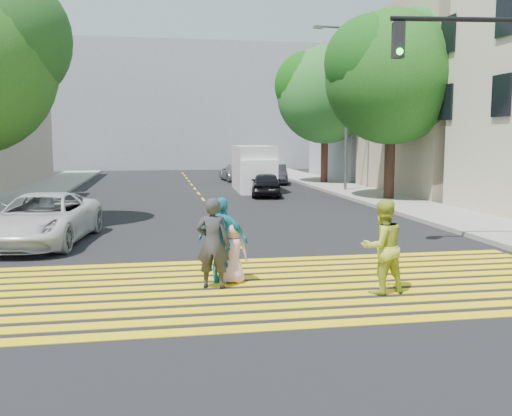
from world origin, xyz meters
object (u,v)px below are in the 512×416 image
object	(u,v)px
tree_right_far	(327,90)
pedestrian_woman	(382,247)
dark_car_parked	(276,174)
pedestrian_man	(213,243)
traffic_signal	(505,93)
pedestrian_child	(233,253)
pedestrian_extra	(223,241)
white_sedan	(42,219)
dark_car_near	(266,184)
white_van	(254,170)
silver_car	(236,172)
tree_right_near	(394,70)

from	to	relation	value
tree_right_far	pedestrian_woman	distance (m)	26.77
pedestrian_woman	dark_car_parked	bearing A→B (deg)	-107.92
pedestrian_man	traffic_signal	xyz separation A→B (m)	(7.95, 2.58, 3.26)
pedestrian_child	dark_car_parked	world-z (taller)	pedestrian_child
pedestrian_woman	pedestrian_extra	size ratio (longest dim) A/B	1.02
white_sedan	dark_car_near	world-z (taller)	white_sedan
dark_car_parked	white_van	size ratio (longest dim) A/B	0.70
silver_car	pedestrian_woman	bearing A→B (deg)	83.11
dark_car_near	pedestrian_man	bearing A→B (deg)	85.06
tree_right_near	pedestrian_woman	distance (m)	17.49
pedestrian_man	dark_car_near	size ratio (longest dim) A/B	0.49
dark_car_parked	traffic_signal	xyz separation A→B (m)	(1.30, -22.74, 3.54)
pedestrian_woman	white_van	bearing A→B (deg)	-103.64
pedestrian_man	silver_car	bearing A→B (deg)	-82.67
tree_right_near	dark_car_parked	world-z (taller)	tree_right_near
tree_right_near	white_sedan	bearing A→B (deg)	-148.54
pedestrian_child	white_van	distance (m)	20.80
traffic_signal	white_sedan	bearing A→B (deg)	172.21
tree_right_far	dark_car_parked	xyz separation A→B (m)	(-3.12, 0.84, -5.41)
pedestrian_child	white_van	xyz separation A→B (m)	(3.97, 20.41, 0.56)
pedestrian_child	white_sedan	xyz separation A→B (m)	(-4.74, 5.36, 0.07)
pedestrian_child	white_van	world-z (taller)	white_van
pedestrian_child	silver_car	xyz separation A→B (m)	(3.94, 27.88, -0.04)
tree_right_near	pedestrian_extra	size ratio (longest dim) A/B	5.04
silver_car	white_van	bearing A→B (deg)	85.66
pedestrian_woman	pedestrian_extra	world-z (taller)	pedestrian_woman
dark_car_near	white_van	bearing A→B (deg)	-79.21
pedestrian_child	traffic_signal	distance (m)	8.61
pedestrian_woman	traffic_signal	world-z (taller)	traffic_signal
silver_car	traffic_signal	xyz separation A→B (m)	(3.57, -25.58, 3.57)
dark_car_near	silver_car	xyz separation A→B (m)	(-0.10, 10.62, -0.03)
pedestrian_woman	white_van	world-z (taller)	white_van
tree_right_near	dark_car_parked	distance (m)	12.70
dark_car_parked	pedestrian_man	bearing A→B (deg)	-96.10
pedestrian_woman	silver_car	bearing A→B (deg)	-102.76
pedestrian_child	white_sedan	size ratio (longest dim) A/B	0.25
pedestrian_child	pedestrian_extra	xyz separation A→B (m)	(-0.20, 0.04, 0.25)
white_van	traffic_signal	distance (m)	18.69
tree_right_far	pedestrian_woman	bearing A→B (deg)	-104.50
pedestrian_child	white_sedan	distance (m)	7.15
dark_car_near	white_van	size ratio (longest dim) A/B	0.68
tree_right_far	dark_car_parked	bearing A→B (deg)	164.93
pedestrian_extra	white_van	bearing A→B (deg)	-77.60
pedestrian_woman	white_sedan	distance (m)	9.99
dark_car_near	silver_car	bearing A→B (deg)	-80.05
white_sedan	pedestrian_extra	bearing A→B (deg)	-41.49
tree_right_far	dark_car_near	distance (m)	10.26
dark_car_parked	silver_car	bearing A→B (deg)	137.16
white_sedan	traffic_signal	world-z (taller)	traffic_signal
pedestrian_extra	pedestrian_man	bearing A→B (deg)	78.43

